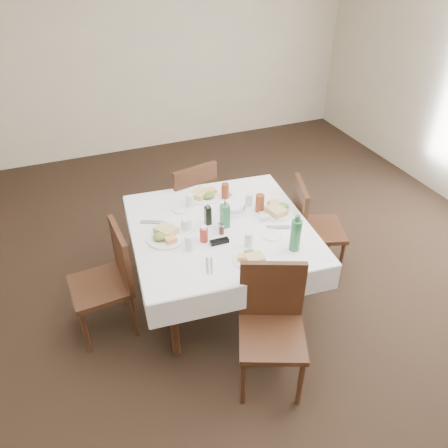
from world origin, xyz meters
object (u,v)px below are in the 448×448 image
object	(u,v)px
water_s	(249,239)
bread_basket	(233,208)
chair_south	(272,318)
ketchup_bottle	(204,234)
water_e	(249,200)
oil_cruet_green	(225,215)
coffee_mug	(186,224)
oil_cruet_dark	(208,215)
chair_east	(310,223)
green_bottle	(296,235)
chair_west	(110,275)
water_w	(189,242)
dining_table	(220,234)
chair_north	(191,200)
water_n	(190,201)

from	to	relation	value
water_s	bread_basket	size ratio (longest dim) A/B	0.56
chair_south	ketchup_bottle	xyz separation A→B (m)	(-0.23, 0.71, 0.29)
water_e	oil_cruet_green	size ratio (longest dim) A/B	0.43
bread_basket	coffee_mug	bearing A→B (deg)	-167.02
oil_cruet_dark	water_e	bearing A→B (deg)	17.38
chair_east	green_bottle	xyz separation A→B (m)	(-0.48, -0.53, 0.37)
water_s	water_e	size ratio (longest dim) A/B	1.05
chair_west	water_s	distance (m)	1.10
bread_basket	water_w	bearing A→B (deg)	-144.60
dining_table	chair_west	bearing A→B (deg)	178.94
chair_west	chair_east	bearing A→B (deg)	1.49
chair_south	water_s	bearing A→B (deg)	83.78
chair_south	oil_cruet_green	distance (m)	0.90
water_s	chair_north	bearing A→B (deg)	95.07
ketchup_bottle	chair_north	bearing A→B (deg)	78.71
chair_west	chair_north	bearing A→B (deg)	41.45
dining_table	water_e	size ratio (longest dim) A/B	13.65
oil_cruet_green	coffee_mug	distance (m)	0.31
water_s	water_w	xyz separation A→B (m)	(-0.42, 0.13, 0.00)
water_w	bread_basket	bearing A→B (deg)	35.40
chair_north	chair_south	world-z (taller)	same
chair_south	green_bottle	distance (m)	0.63
water_s	oil_cruet_dark	distance (m)	0.42
chair_west	water_w	distance (m)	0.69
oil_cruet_green	water_n	bearing A→B (deg)	113.63
chair_south	oil_cruet_green	bearing A→B (deg)	90.93
water_s	ketchup_bottle	size ratio (longest dim) A/B	0.85
ketchup_bottle	water_w	bearing A→B (deg)	-159.48
chair_east	coffee_mug	size ratio (longest dim) A/B	6.99
chair_south	ketchup_bottle	size ratio (longest dim) A/B	6.89
water_e	oil_cruet_dark	xyz separation A→B (m)	(-0.42, -0.13, 0.03)
green_bottle	chair_north	bearing A→B (deg)	107.15
chair_east	chair_west	bearing A→B (deg)	-178.51
water_s	ketchup_bottle	world-z (taller)	ketchup_bottle
oil_cruet_green	bread_basket	bearing A→B (deg)	52.34
chair_east	chair_south	bearing A→B (deg)	-132.75
coffee_mug	green_bottle	xyz separation A→B (m)	(0.66, -0.54, 0.09)
water_e	water_w	size ratio (longest dim) A/B	0.94
oil_cruet_dark	coffee_mug	world-z (taller)	oil_cruet_dark
water_n	oil_cruet_green	distance (m)	0.42
coffee_mug	ketchup_bottle	bearing A→B (deg)	-69.08
water_s	oil_cruet_green	xyz separation A→B (m)	(-0.07, 0.29, 0.05)
chair_north	water_w	xyz separation A→B (m)	(-0.32, -1.00, 0.28)
chair_south	chair_east	bearing A→B (deg)	47.25
dining_table	water_w	distance (m)	0.39
chair_north	bread_basket	distance (m)	0.72
dining_table	water_n	world-z (taller)	water_n
water_s	water_e	distance (m)	0.56
chair_west	coffee_mug	distance (m)	0.70
chair_east	oil_cruet_green	bearing A→B (deg)	-174.87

